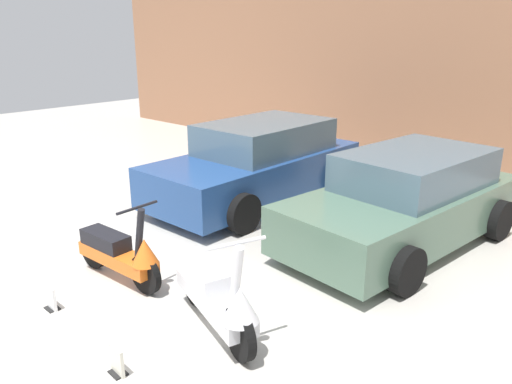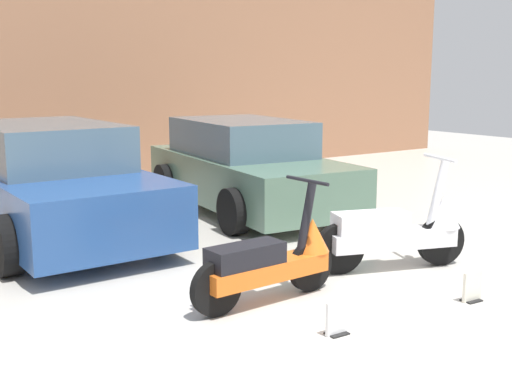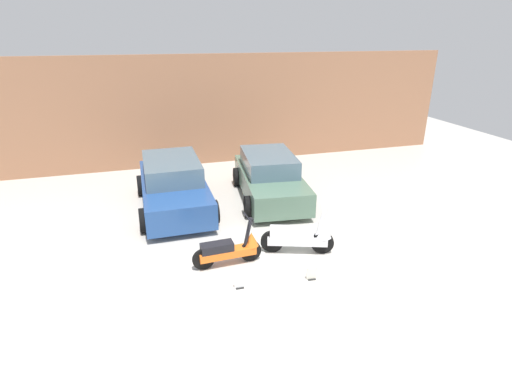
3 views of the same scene
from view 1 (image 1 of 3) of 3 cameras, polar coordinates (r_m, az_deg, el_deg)
ground_plane at (r=5.58m, az=-21.90°, el=-13.64°), size 28.00×28.00×0.00m
wall_back at (r=10.84m, az=18.47°, el=12.38°), size 19.60×0.12×3.83m
scooter_front_left at (r=6.00m, az=-15.23°, el=-6.71°), size 1.46×0.53×1.02m
scooter_front_right at (r=4.88m, az=-4.48°, el=-11.67°), size 1.54×0.79×1.11m
car_rear_left at (r=8.53m, az=0.24°, el=3.28°), size 1.93×3.95×1.34m
car_rear_center at (r=7.04m, az=16.75°, el=-0.99°), size 2.11×3.89×1.27m
placard_near_left_scooter at (r=5.78m, az=-22.39°, el=-11.26°), size 0.20×0.13×0.26m
placard_near_right_scooter at (r=4.64m, az=-15.60°, el=-18.23°), size 0.20×0.13×0.26m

